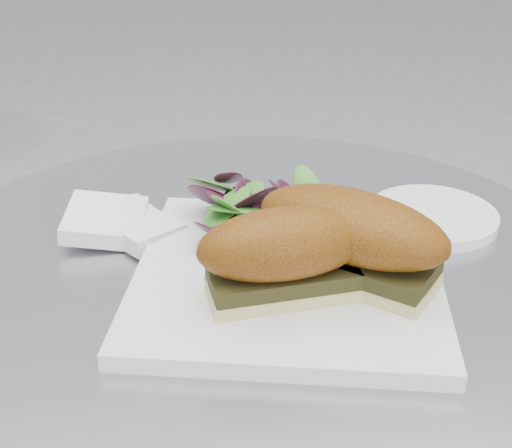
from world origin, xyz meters
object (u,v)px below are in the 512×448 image
(plate, at_px, (287,277))
(saucer, at_px, (432,216))
(sandwich_left, at_px, (284,253))
(sandwich_right, at_px, (351,235))

(plate, bearing_deg, saucer, 29.91)
(plate, relative_size, sandwich_left, 1.80)
(sandwich_right, distance_m, saucer, 0.18)
(sandwich_right, height_order, saucer, sandwich_right)
(plate, relative_size, sandwich_right, 1.47)
(plate, bearing_deg, sandwich_right, -21.69)
(saucer, bearing_deg, sandwich_right, -135.82)
(plate, height_order, sandwich_right, sandwich_right)
(sandwich_left, xyz_separation_m, saucer, (0.19, 0.14, -0.05))
(sandwich_right, bearing_deg, sandwich_left, -119.85)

